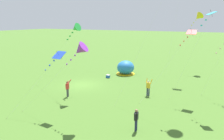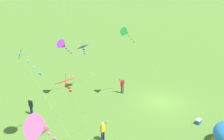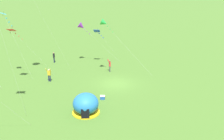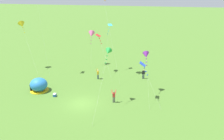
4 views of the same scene
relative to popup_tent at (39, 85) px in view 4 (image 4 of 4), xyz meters
name	(u,v)px [view 4 (image 4 of 4)]	position (x,y,z in m)	size (l,w,h in m)	color
ground_plane	(82,104)	(7.88, -2.67, -1.00)	(300.00, 300.00, 0.00)	#477028
popup_tent	(39,85)	(0.00, 0.00, 0.00)	(2.81, 2.81, 2.10)	#2672BF
cooler_box	(55,95)	(3.21, -1.36, -0.78)	(0.37, 0.53, 0.44)	#2659B2
person_flying_kite	(114,96)	(12.26, -1.45, 0.00)	(0.68, 0.54, 1.89)	#4C4C51
person_arms_raised	(98,74)	(8.01, 6.19, 0.00)	(0.50, 0.68, 1.89)	#1E2347
person_with_toddler	(143,74)	(15.94, 7.81, -0.03)	(0.59, 0.27, 1.72)	#1E2347
kite_blue	(143,66)	(16.08, 0.69, 4.06)	(3.44, 3.96, 5.61)	silver
kite_pink	(91,34)	(4.98, 13.46, 5.34)	(1.43, 2.94, 7.18)	silver
kite_red	(99,37)	(7.36, 10.00, 5.74)	(3.86, 4.53, 7.38)	silver
kite_yellow	(22,25)	(-7.27, 9.09, 7.62)	(5.56, 5.26, 9.38)	silver
kite_cyan	(110,27)	(9.07, 11.61, 7.28)	(1.31, 3.80, 8.98)	silver
kite_green	(108,52)	(11.35, -0.80, 6.27)	(1.11, 7.38, 7.84)	silver
kite_purple	(146,55)	(16.30, 3.21, 4.85)	(1.66, 6.57, 6.50)	silver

